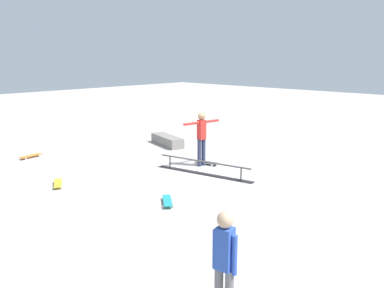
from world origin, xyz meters
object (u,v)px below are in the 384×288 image
at_px(grind_rail, 204,168).
at_px(loose_skateboard_teal, 167,201).
at_px(skateboard_main, 206,162).
at_px(bystander_blue_shirt, 225,262).
at_px(skate_ledge, 167,141).
at_px(loose_skateboard_orange, 31,156).
at_px(loose_skateboard_yellow, 58,183).
at_px(skater_main, 202,135).

height_order(grind_rail, loose_skateboard_teal, grind_rail).
bearing_deg(grind_rail, skateboard_main, -63.60).
distance_m(grind_rail, skateboard_main, 1.11).
bearing_deg(loose_skateboard_teal, skateboard_main, 156.39).
height_order(grind_rail, bystander_blue_shirt, bystander_blue_shirt).
relative_size(skate_ledge, loose_skateboard_orange, 2.22).
xyz_separation_m(skateboard_main, loose_skateboard_yellow, (1.45, 4.43, 0.00)).
xyz_separation_m(grind_rail, loose_skateboard_yellow, (2.12, 3.55, -0.11)).
bearing_deg(loose_skateboard_teal, loose_skateboard_orange, -138.77).
bearing_deg(loose_skateboard_orange, skateboard_main, -64.43).
distance_m(bystander_blue_shirt, loose_skateboard_yellow, 7.13).
xyz_separation_m(skater_main, loose_skateboard_orange, (4.95, 3.32, -0.93)).
relative_size(skate_ledge, loose_skateboard_teal, 2.44).
bearing_deg(loose_skateboard_orange, skate_ledge, -32.36).
xyz_separation_m(loose_skateboard_teal, loose_skateboard_yellow, (3.15, 1.12, 0.00)).
relative_size(bystander_blue_shirt, loose_skateboard_orange, 1.91).
relative_size(bystander_blue_shirt, loose_skateboard_yellow, 1.97).
distance_m(bystander_blue_shirt, loose_skateboard_teal, 4.63).
distance_m(skateboard_main, bystander_blue_shirt, 8.05).
xyz_separation_m(skateboard_main, loose_skateboard_orange, (4.97, 3.54, 0.00)).
height_order(skater_main, loose_skateboard_yellow, skater_main).
bearing_deg(loose_skateboard_teal, bystander_blue_shirt, 5.62).
bearing_deg(skater_main, bystander_blue_shirt, -127.01).
bearing_deg(grind_rail, skate_ledge, -38.99).
bearing_deg(skateboard_main, skate_ledge, -30.65).
relative_size(skateboard_main, loose_skateboard_orange, 1.00).
bearing_deg(skate_ledge, loose_skateboard_orange, 67.57).
xyz_separation_m(skateboard_main, bystander_blue_shirt, (-5.50, 5.83, 0.82)).
height_order(skater_main, loose_skateboard_orange, skater_main).
distance_m(loose_skateboard_yellow, loose_skateboard_orange, 3.62).
height_order(skate_ledge, loose_skateboard_orange, skate_ledge).
xyz_separation_m(bystander_blue_shirt, loose_skateboard_orange, (10.46, -2.29, -0.82)).
xyz_separation_m(skateboard_main, loose_skateboard_teal, (-1.70, 3.31, 0.00)).
relative_size(grind_rail, loose_skateboard_yellow, 4.04).
xyz_separation_m(loose_skateboard_teal, loose_skateboard_orange, (6.66, 0.23, 0.00)).
height_order(bystander_blue_shirt, loose_skateboard_yellow, bystander_blue_shirt).
bearing_deg(skate_ledge, skater_main, 156.40).
bearing_deg(loose_skateboard_yellow, skateboard_main, 100.55).
relative_size(grind_rail, skate_ledge, 1.77).
distance_m(skater_main, loose_skateboard_yellow, 4.54).
bearing_deg(grind_rail, skater_main, -54.62).
relative_size(skate_ledge, bystander_blue_shirt, 1.16).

